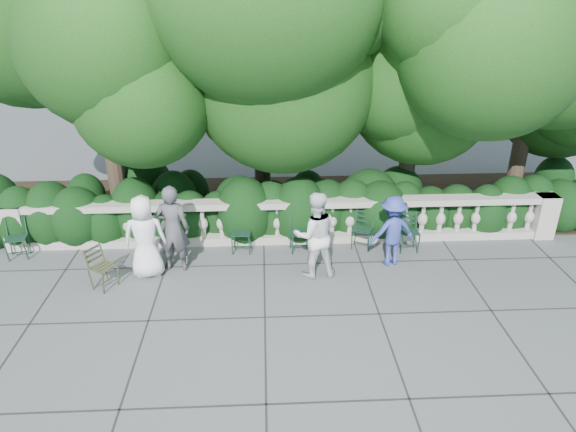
{
  "coord_description": "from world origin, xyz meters",
  "views": [
    {
      "loc": [
        -0.46,
        -8.32,
        5.34
      ],
      "look_at": [
        0.0,
        1.0,
        1.0
      ],
      "focal_mm": 32.0,
      "sensor_mm": 36.0,
      "label": 1
    }
  ],
  "objects_px": {
    "chair_e": "(301,254)",
    "person_businessman": "(145,237)",
    "chair_weathered": "(112,289)",
    "chair_d": "(409,253)",
    "person_woman_grey": "(173,229)",
    "chair_c": "(360,251)",
    "chair_a": "(19,260)",
    "chair_b": "(241,255)",
    "person_casual_man": "(315,235)",
    "person_older_blue": "(392,231)"
  },
  "relations": [
    {
      "from": "chair_b",
      "to": "chair_weathered",
      "type": "xyz_separation_m",
      "value": [
        -2.41,
        -1.21,
        0.0
      ]
    },
    {
      "from": "person_casual_man",
      "to": "chair_e",
      "type": "bearing_deg",
      "value": -82.0
    },
    {
      "from": "chair_c",
      "to": "person_casual_man",
      "type": "xyz_separation_m",
      "value": [
        -1.08,
        -0.91,
        0.87
      ]
    },
    {
      "from": "chair_c",
      "to": "chair_e",
      "type": "xyz_separation_m",
      "value": [
        -1.28,
        -0.07,
        0.0
      ]
    },
    {
      "from": "chair_b",
      "to": "chair_e",
      "type": "relative_size",
      "value": 1.0
    },
    {
      "from": "person_businessman",
      "to": "person_casual_man",
      "type": "xyz_separation_m",
      "value": [
        3.26,
        -0.16,
        0.04
      ]
    },
    {
      "from": "chair_a",
      "to": "person_woman_grey",
      "type": "relative_size",
      "value": 0.47
    },
    {
      "from": "chair_e",
      "to": "person_businessman",
      "type": "distance_m",
      "value": 3.23
    },
    {
      "from": "chair_e",
      "to": "person_older_blue",
      "type": "relative_size",
      "value": 0.57
    },
    {
      "from": "chair_b",
      "to": "person_older_blue",
      "type": "height_order",
      "value": "person_older_blue"
    },
    {
      "from": "chair_c",
      "to": "person_woman_grey",
      "type": "distance_m",
      "value": 3.97
    },
    {
      "from": "chair_a",
      "to": "chair_b",
      "type": "xyz_separation_m",
      "value": [
        4.62,
        0.02,
        0.0
      ]
    },
    {
      "from": "person_woman_grey",
      "to": "person_casual_man",
      "type": "bearing_deg",
      "value": 178.39
    },
    {
      "from": "chair_c",
      "to": "chair_a",
      "type": "bearing_deg",
      "value": -156.8
    },
    {
      "from": "person_businessman",
      "to": "person_woman_grey",
      "type": "relative_size",
      "value": 0.93
    },
    {
      "from": "chair_e",
      "to": "person_businessman",
      "type": "relative_size",
      "value": 0.5
    },
    {
      "from": "chair_a",
      "to": "person_woman_grey",
      "type": "height_order",
      "value": "person_woman_grey"
    },
    {
      "from": "chair_a",
      "to": "chair_d",
      "type": "height_order",
      "value": "same"
    },
    {
      "from": "chair_c",
      "to": "person_businessman",
      "type": "distance_m",
      "value": 4.48
    },
    {
      "from": "chair_c",
      "to": "chair_e",
      "type": "bearing_deg",
      "value": -154.03
    },
    {
      "from": "chair_weathered",
      "to": "chair_c",
      "type": "bearing_deg",
      "value": -42.88
    },
    {
      "from": "chair_d",
      "to": "person_businessman",
      "type": "height_order",
      "value": "person_businessman"
    },
    {
      "from": "chair_a",
      "to": "chair_e",
      "type": "height_order",
      "value": "same"
    },
    {
      "from": "chair_a",
      "to": "chair_c",
      "type": "relative_size",
      "value": 1.0
    },
    {
      "from": "person_woman_grey",
      "to": "chair_weathered",
      "type": "bearing_deg",
      "value": 38.34
    },
    {
      "from": "chair_weathered",
      "to": "person_older_blue",
      "type": "relative_size",
      "value": 0.57
    },
    {
      "from": "person_older_blue",
      "to": "person_casual_man",
      "type": "bearing_deg",
      "value": -1.1
    },
    {
      "from": "chair_b",
      "to": "person_woman_grey",
      "type": "bearing_deg",
      "value": -154.62
    },
    {
      "from": "chair_c",
      "to": "chair_d",
      "type": "height_order",
      "value": "same"
    },
    {
      "from": "chair_weathered",
      "to": "person_businessman",
      "type": "height_order",
      "value": "person_businessman"
    },
    {
      "from": "chair_d",
      "to": "person_casual_man",
      "type": "relative_size",
      "value": 0.48
    },
    {
      "from": "chair_b",
      "to": "chair_d",
      "type": "bearing_deg",
      "value": 2.0
    },
    {
      "from": "chair_e",
      "to": "person_casual_man",
      "type": "bearing_deg",
      "value": -81.66
    },
    {
      "from": "chair_weathered",
      "to": "person_woman_grey",
      "type": "relative_size",
      "value": 0.47
    },
    {
      "from": "chair_b",
      "to": "chair_e",
      "type": "distance_m",
      "value": 1.26
    },
    {
      "from": "chair_b",
      "to": "chair_c",
      "type": "xyz_separation_m",
      "value": [
        2.54,
        0.04,
        0.0
      ]
    },
    {
      "from": "chair_e",
      "to": "chair_weathered",
      "type": "distance_m",
      "value": 3.86
    },
    {
      "from": "person_woman_grey",
      "to": "chair_b",
      "type": "bearing_deg",
      "value": -152.68
    },
    {
      "from": "chair_a",
      "to": "chair_d",
      "type": "relative_size",
      "value": 1.0
    },
    {
      "from": "chair_d",
      "to": "chair_e",
      "type": "bearing_deg",
      "value": 178.23
    },
    {
      "from": "person_older_blue",
      "to": "chair_c",
      "type": "bearing_deg",
      "value": -60.68
    },
    {
      "from": "chair_b",
      "to": "person_woman_grey",
      "type": "xyz_separation_m",
      "value": [
        -1.28,
        -0.5,
        0.9
      ]
    },
    {
      "from": "chair_d",
      "to": "person_woman_grey",
      "type": "height_order",
      "value": "person_woman_grey"
    },
    {
      "from": "chair_d",
      "to": "person_woman_grey",
      "type": "distance_m",
      "value": 4.95
    },
    {
      "from": "chair_b",
      "to": "chair_weathered",
      "type": "relative_size",
      "value": 1.0
    },
    {
      "from": "chair_e",
      "to": "chair_d",
      "type": "bearing_deg",
      "value": -7.88
    },
    {
      "from": "chair_e",
      "to": "person_casual_man",
      "type": "relative_size",
      "value": 0.48
    },
    {
      "from": "chair_d",
      "to": "person_older_blue",
      "type": "bearing_deg",
      "value": -142.96
    },
    {
      "from": "chair_a",
      "to": "person_older_blue",
      "type": "relative_size",
      "value": 0.57
    },
    {
      "from": "chair_e",
      "to": "chair_a",
      "type": "bearing_deg",
      "value": 174.32
    }
  ]
}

